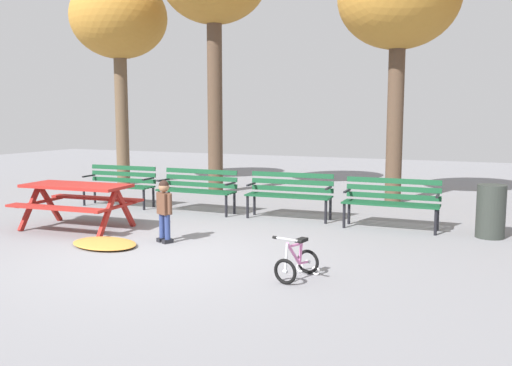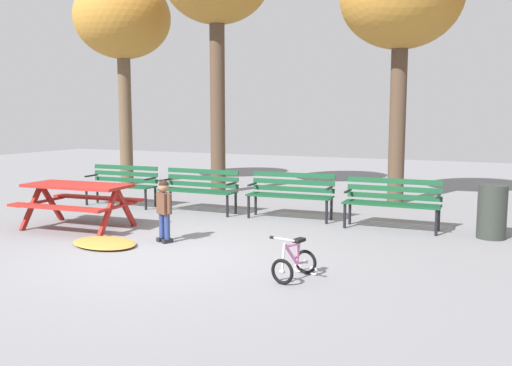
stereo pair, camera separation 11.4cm
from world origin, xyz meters
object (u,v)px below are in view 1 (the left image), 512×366
park_bench_right (290,191)px  child_standing (164,207)px  park_bench_far_right (391,199)px  park_bench_left (198,187)px  trash_bin (491,211)px  picnic_table (77,194)px  park_bench_far_left (120,182)px  kids_bicycle (297,262)px

park_bench_right → child_standing: 2.80m
child_standing → park_bench_far_right: bearing=39.6°
park_bench_left → park_bench_far_right: same height
park_bench_left → trash_bin: size_ratio=1.91×
park_bench_right → child_standing: (-1.05, -2.60, 0.04)m
park_bench_right → picnic_table: bearing=-141.4°
park_bench_far_left → child_standing: bearing=-41.7°
picnic_table → child_standing: (1.92, -0.23, -0.04)m
park_bench_far_left → kids_bicycle: size_ratio=2.66×
park_bench_far_left → park_bench_far_right: size_ratio=1.01×
park_bench_far_left → park_bench_left: (1.90, 0.01, 0.00)m
child_standing → park_bench_far_left: bearing=138.3°
child_standing → kids_bicycle: size_ratio=1.57×
picnic_table → trash_bin: (6.43, 2.15, -0.17)m
park_bench_left → park_bench_far_right: size_ratio=1.00×
park_bench_right → park_bench_far_right: (1.90, -0.16, 0.00)m
park_bench_left → park_bench_far_left: bearing=-179.8°
park_bench_far_right → kids_bicycle: 3.42m
park_bench_far_left → child_standing: (2.75, -2.45, 0.04)m
picnic_table → park_bench_far_right: size_ratio=1.18×
park_bench_left → kids_bicycle: (3.32, -3.39, -0.31)m
park_bench_far_right → trash_bin: 1.56m
picnic_table → park_bench_far_right: (4.87, 2.20, -0.08)m
park_bench_far_right → kids_bicycle: (-0.48, -3.37, -0.31)m
park_bench_far_right → child_standing: size_ratio=1.69×
child_standing → trash_bin: child_standing is taller
picnic_table → park_bench_left: 2.47m
park_bench_far_left → park_bench_far_right: 5.70m
park_bench_left → park_bench_far_right: 3.80m
picnic_table → kids_bicycle: size_ratio=3.12×
park_bench_far_left → park_bench_right: size_ratio=1.00×
park_bench_far_left → kids_bicycle: (5.23, -3.38, -0.31)m
park_bench_left → park_bench_far_right: bearing=-0.3°
park_bench_far_left → trash_bin: size_ratio=1.92×
kids_bicycle → park_bench_far_left: bearing=147.1°
park_bench_far_right → park_bench_right: bearing=175.1°
picnic_table → child_standing: child_standing is taller
picnic_table → park_bench_right: park_bench_right is taller
park_bench_right → park_bench_far_left: bearing=-177.8°
picnic_table → park_bench_left: bearing=64.4°
child_standing → picnic_table: bearing=173.0°
park_bench_far_left → kids_bicycle: bearing=-32.9°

